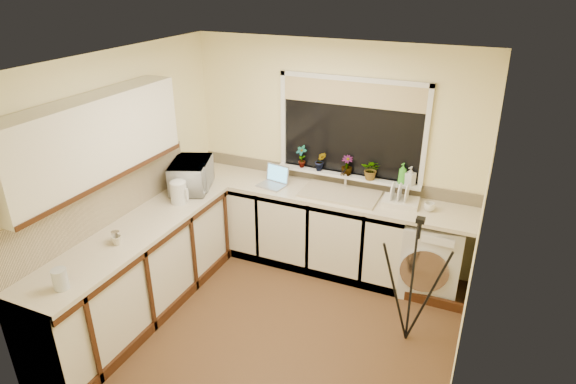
{
  "coord_description": "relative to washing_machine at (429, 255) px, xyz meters",
  "views": [
    {
      "loc": [
        1.59,
        -3.32,
        3.1
      ],
      "look_at": [
        -0.12,
        0.55,
        1.15
      ],
      "focal_mm": 30.54,
      "sensor_mm": 36.0,
      "label": 1
    }
  ],
  "objects": [
    {
      "name": "upper_cabinet",
      "position": [
        -2.63,
        -1.65,
        1.4
      ],
      "size": [
        0.28,
        1.9,
        0.7
      ],
      "primitive_type": "cube",
      "color": "silver",
      "rests_on": "wall_left"
    },
    {
      "name": "plant_c",
      "position": [
        -0.99,
        0.21,
        0.75
      ],
      "size": [
        0.15,
        0.15,
        0.22
      ],
      "primitive_type": "imported",
      "rotation": [
        0.0,
        0.0,
        0.27
      ],
      "color": "#999999",
      "rests_on": "windowsill"
    },
    {
      "name": "cup_left",
      "position": [
        -2.44,
        -1.76,
        0.54
      ],
      "size": [
        0.11,
        0.11,
        0.08
      ],
      "primitive_type": "imported",
      "rotation": [
        0.0,
        0.0,
        -0.27
      ],
      "color": "beige",
      "rests_on": "worktop_left"
    },
    {
      "name": "glass_jug",
      "position": [
        -2.38,
        -2.43,
        0.58
      ],
      "size": [
        0.11,
        0.11,
        0.16
      ],
      "primitive_type": "cylinder",
      "color": "#B7BDC3",
      "rests_on": "worktop_left"
    },
    {
      "name": "worktop_left",
      "position": [
        -2.49,
        -1.5,
        0.48
      ],
      "size": [
        0.6,
        2.4,
        0.04
      ],
      "primitive_type": "cube",
      "color": "beige",
      "rests_on": "base_cabinet_left"
    },
    {
      "name": "soap_bottle_clear",
      "position": [
        -0.31,
        0.22,
        0.75
      ],
      "size": [
        0.12,
        0.12,
        0.2
      ],
      "primitive_type": "imported",
      "rotation": [
        0.0,
        0.0,
        -0.37
      ],
      "color": "#999999",
      "rests_on": "windowsill"
    },
    {
      "name": "laptop",
      "position": [
        -1.74,
        -0.04,
        0.55
      ],
      "size": [
        0.33,
        0.29,
        0.22
      ],
      "rotation": [
        0.0,
        0.0,
        -0.18
      ],
      "color": "#9B9AA2",
      "rests_on": "worktop_back"
    },
    {
      "name": "splashback_back",
      "position": [
        -1.19,
        0.28,
        0.57
      ],
      "size": [
        3.2,
        0.02,
        0.14
      ],
      "primitive_type": "cube",
      "color": "beige",
      "rests_on": "wall_back"
    },
    {
      "name": "faucet",
      "position": [
        -0.99,
        0.18,
        0.62
      ],
      "size": [
        0.03,
        0.03,
        0.24
      ],
      "primitive_type": "cylinder",
      "color": "silver",
      "rests_on": "worktop_back"
    },
    {
      "name": "plant_a",
      "position": [
        -1.52,
        0.22,
        0.77
      ],
      "size": [
        0.15,
        0.13,
        0.25
      ],
      "primitive_type": "imported",
      "rotation": [
        0.0,
        0.0,
        -0.33
      ],
      "color": "#999999",
      "rests_on": "windowsill"
    },
    {
      "name": "base_cabinet_back",
      "position": [
        -1.51,
        -0.0,
        0.03
      ],
      "size": [
        2.55,
        0.6,
        0.86
      ],
      "primitive_type": "cube",
      "color": "silver",
      "rests_on": "floor"
    },
    {
      "name": "ceiling",
      "position": [
        -1.19,
        -1.2,
        2.05
      ],
      "size": [
        3.2,
        3.2,
        0.0
      ],
      "primitive_type": "plane",
      "rotation": [
        3.14,
        0.0,
        0.0
      ],
      "color": "white",
      "rests_on": "ground"
    },
    {
      "name": "sink",
      "position": [
        -0.99,
        -0.0,
        0.51
      ],
      "size": [
        0.82,
        0.46,
        0.03
      ],
      "primitive_type": "cube",
      "color": "tan",
      "rests_on": "worktop_back"
    },
    {
      "name": "wall_right",
      "position": [
        0.41,
        -1.2,
        0.82
      ],
      "size": [
        0.0,
        3.0,
        3.0
      ],
      "primitive_type": "plane",
      "rotation": [
        1.57,
        0.0,
        -1.57
      ],
      "color": "#FFEEAA",
      "rests_on": "ground"
    },
    {
      "name": "plant_b",
      "position": [
        -1.29,
        0.21,
        0.76
      ],
      "size": [
        0.14,
        0.13,
        0.22
      ],
      "primitive_type": "imported",
      "rotation": [
        0.0,
        0.0,
        0.32
      ],
      "color": "#999999",
      "rests_on": "windowsill"
    },
    {
      "name": "wall_back",
      "position": [
        -1.19,
        0.3,
        0.82
      ],
      "size": [
        3.2,
        0.0,
        3.2
      ],
      "primitive_type": "plane",
      "rotation": [
        1.57,
        0.0,
        0.0
      ],
      "color": "#FFEEAA",
      "rests_on": "ground"
    },
    {
      "name": "floor",
      "position": [
        -1.19,
        -1.2,
        -0.4
      ],
      "size": [
        3.2,
        3.2,
        0.0
      ],
      "primitive_type": "plane",
      "color": "#543421",
      "rests_on": "ground"
    },
    {
      "name": "washing_machine",
      "position": [
        0.0,
        0.0,
        0.0
      ],
      "size": [
        0.65,
        0.63,
        0.81
      ],
      "primitive_type": "cube",
      "rotation": [
        0.0,
        0.0,
        0.15
      ],
      "color": "silver",
      "rests_on": "floor"
    },
    {
      "name": "window_blind",
      "position": [
        -0.99,
        0.26,
        1.52
      ],
      "size": [
        1.5,
        0.02,
        0.25
      ],
      "primitive_type": "cube",
      "color": "tan",
      "rests_on": "wall_back"
    },
    {
      "name": "tripod",
      "position": [
        -0.03,
        -0.87,
        0.22
      ],
      "size": [
        0.8,
        0.8,
        1.24
      ],
      "primitive_type": null,
      "rotation": [
        0.0,
        0.0,
        -0.36
      ],
      "color": "black",
      "rests_on": "floor"
    },
    {
      "name": "window_glass",
      "position": [
        -0.99,
        0.28,
        1.15
      ],
      "size": [
        1.5,
        0.02,
        1.0
      ],
      "primitive_type": "cube",
      "color": "black",
      "rests_on": "wall_back"
    },
    {
      "name": "plant_d",
      "position": [
        -0.72,
        0.19,
        0.76
      ],
      "size": [
        0.21,
        0.18,
        0.22
      ],
      "primitive_type": "imported",
      "rotation": [
        0.0,
        0.0,
        -0.02
      ],
      "color": "#999999",
      "rests_on": "windowsill"
    },
    {
      "name": "microwave",
      "position": [
        -2.52,
        -0.49,
        0.65
      ],
      "size": [
        0.56,
        0.67,
        0.31
      ],
      "primitive_type": "imported",
      "rotation": [
        0.0,
        0.0,
        1.94
      ],
      "color": "white",
      "rests_on": "worktop_left"
    },
    {
      "name": "cup_back",
      "position": [
        -0.06,
        -0.0,
        0.54
      ],
      "size": [
        0.14,
        0.14,
        0.09
      ],
      "primitive_type": "imported",
      "rotation": [
        0.0,
        0.0,
        0.37
      ],
      "color": "silver",
      "rests_on": "worktop_back"
    },
    {
      "name": "worktop_back",
      "position": [
        -1.19,
        -0.0,
        0.48
      ],
      "size": [
        3.2,
        0.6,
        0.04
      ],
      "primitive_type": "cube",
      "color": "beige",
      "rests_on": "base_cabinet_back"
    },
    {
      "name": "base_cabinet_left",
      "position": [
        -2.49,
        -1.5,
        0.03
      ],
      "size": [
        0.54,
        2.4,
        0.86
      ],
      "primitive_type": "cube",
      "color": "silver",
      "rests_on": "floor"
    },
    {
      "name": "wall_left",
      "position": [
        -2.79,
        -1.2,
        0.82
      ],
      "size": [
        0.0,
        3.0,
        3.0
      ],
      "primitive_type": "plane",
      "rotation": [
        1.57,
        0.0,
        1.57
      ],
      "color": "#FFEEAA",
      "rests_on": "ground"
    },
    {
      "name": "steel_jar",
      "position": [
        -2.49,
        -1.72,
        0.54
      ],
      "size": [
        0.07,
        0.07,
        0.1
      ],
      "primitive_type": "cylinder",
      "color": "silver",
      "rests_on": "worktop_left"
    },
    {
      "name": "splashback_left",
      "position": [
        -2.77,
        -1.5,
        0.72
      ],
      "size": [
        0.02,
        2.4,
        0.45
      ],
      "primitive_type": "cube",
      "color": "beige",
      "rests_on": "wall_left"
    },
    {
      "name": "soap_bottle_green",
      "position": [
        -0.39,
        0.21,
        0.76
      ],
      "size": [
        0.11,
        0.11,
        0.23
      ],
      "primitive_type": "imported",
      "rotation": [
        0.0,
        0.0,
        -0.29
      ],
      "color": "green",
      "rests_on": "windowsill"
    },
    {
      "name": "windowsill",
      "position": [
        -0.99,
        0.23,
        0.63
      ],
      "size": [
        1.6,
        0.14,
        0.03
      ],
      "primitive_type": "cube",
      "color": "white",
      "rests_on": "wall_back"
    },
    {
      "name": "kettle",
      "position": [
        -2.44,
        -0.84,
        0.61
      ],
      "size": [
        0.17,
        0.17,
        0.22
      ],
      "primitive_type": "cylinder",
      "color": "silver",
      "rests_on": "worktop_left"
    },
    {
      "name": "wall_front",
      "position": [
        -1.19,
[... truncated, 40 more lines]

